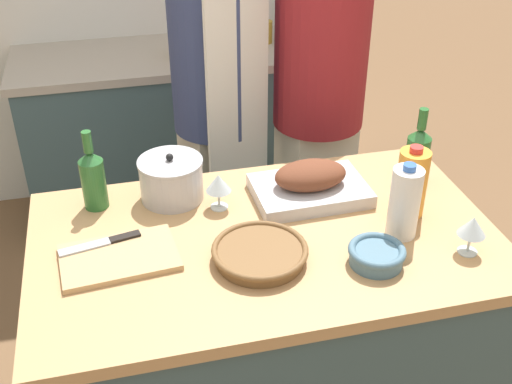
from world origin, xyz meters
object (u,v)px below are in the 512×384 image
juice_jug (412,183)px  stock_pot (171,179)px  milk_jug (405,202)px  condiment_bottle_tall (176,43)px  wicker_basket (260,253)px  mixing_bowl (377,255)px  cutting_board (119,257)px  knife_chef (103,242)px  stand_mixer (302,16)px  wine_bottle_green (93,178)px  wine_glass_left (218,184)px  person_cook_guest (319,95)px  condiment_bottle_short (266,32)px  wine_bottle_dark (417,155)px  wine_glass_right (473,227)px  person_cook_aproned (216,98)px  roasting_pan (310,184)px

juice_jug → stock_pot: bearing=159.6°
milk_jug → condiment_bottle_tall: bearing=105.3°
wicker_basket → mixing_bowl: size_ratio=1.69×
cutting_board → milk_jug: milk_jug is taller
knife_chef → stand_mixer: (1.08, 1.59, 0.11)m
wicker_basket → juice_jug: 0.53m
wine_bottle_green → wine_glass_left: wine_bottle_green is taller
cutting_board → knife_chef: size_ratio=1.44×
wine_bottle_green → person_cook_guest: 1.08m
stand_mixer → condiment_bottle_short: stand_mixer is taller
milk_jug → condiment_bottle_tall: milk_jug is taller
wine_bottle_green → wine_bottle_dark: wine_bottle_dark is taller
milk_jug → wine_glass_right: 0.20m
condiment_bottle_short → wine_bottle_green: bearing=-123.4°
stock_pot → stand_mixer: size_ratio=0.65×
milk_jug → juice_jug: bearing=55.2°
wine_glass_right → wicker_basket: bearing=169.8°
milk_jug → stand_mixer: (0.22, 1.73, 0.02)m
wine_bottle_green → person_cook_aproned: person_cook_aproned is taller
cutting_board → stand_mixer: (1.04, 1.65, 0.12)m
condiment_bottle_short → person_cook_guest: size_ratio=0.08×
milk_jug → wine_glass_left: 0.56m
wine_bottle_dark → wine_bottle_green: bearing=174.1°
stock_pot → juice_jug: bearing=-20.4°
mixing_bowl → roasting_pan: bearing=101.1°
roasting_pan → condiment_bottle_tall: (-0.25, 1.38, 0.02)m
wine_glass_left → person_cook_aproned: bearing=79.9°
mixing_bowl → condiment_bottle_tall: size_ratio=1.00×
roasting_pan → condiment_bottle_short: size_ratio=2.76×
cutting_board → wine_glass_left: (0.32, 0.20, 0.08)m
person_cook_guest → milk_jug: bearing=-107.7°
roasting_pan → wine_bottle_green: size_ratio=1.39×
mixing_bowl → condiment_bottle_tall: condiment_bottle_tall is taller
cutting_board → wine_bottle_green: size_ratio=1.29×
mixing_bowl → wine_glass_left: wine_glass_left is taller
milk_jug → cutting_board: bearing=175.1°
cutting_board → stock_pot: size_ratio=1.64×
wine_bottle_dark → wine_glass_left: (-0.66, 0.01, -0.02)m
knife_chef → wine_bottle_dark: bearing=7.0°
wicker_basket → stock_pot: size_ratio=1.32×
wine_bottle_dark → condiment_bottle_short: wine_bottle_dark is taller
milk_jug → condiment_bottle_short: size_ratio=1.79×
stock_pot → person_cook_guest: (0.69, 0.57, -0.02)m
wine_glass_right → condiment_bottle_short: condiment_bottle_short is taller
wicker_basket → person_cook_aproned: person_cook_aproned is taller
juice_jug → wine_bottle_dark: (0.10, 0.16, -0.00)m
cutting_board → mixing_bowl: mixing_bowl is taller
condiment_bottle_short → person_cook_aproned: person_cook_aproned is taller
stand_mixer → wine_bottle_green: bearing=-128.8°
cutting_board → wine_glass_right: 0.99m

